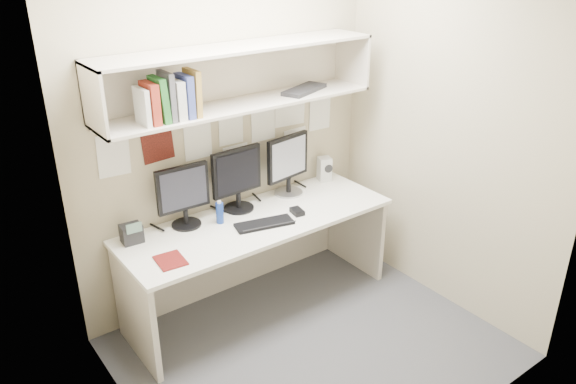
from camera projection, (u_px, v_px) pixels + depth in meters
floor at (313, 348)px, 3.83m from camera, size 2.40×2.00×0.01m
wall_back at (228, 130)px, 4.02m from camera, size 2.40×0.02×2.60m
wall_front at (456, 240)px, 2.56m from camera, size 2.40×0.02×2.60m
wall_left at (120, 231)px, 2.64m from camera, size 0.02×2.00×2.60m
wall_right at (449, 133)px, 3.95m from camera, size 0.02×2.00×2.60m
desk at (258, 262)px, 4.15m from camera, size 2.00×0.70×0.73m
overhead_hutch at (236, 75)px, 3.74m from camera, size 2.00×0.38×0.40m
pinned_papers at (229, 137)px, 4.04m from camera, size 1.92×0.01×0.48m
monitor_left at (183, 193)px, 3.81m from camera, size 0.38×0.21×0.44m
monitor_center at (237, 177)px, 4.04m from camera, size 0.40×0.22×0.47m
monitor_right at (288, 163)px, 4.29m from camera, size 0.40×0.22×0.47m
keyboard at (264, 224)px, 3.90m from camera, size 0.43×0.24×0.02m
mouse at (297, 211)px, 4.06m from camera, size 0.09×0.13×0.04m
speaker at (324, 169)px, 4.59m from camera, size 0.13×0.13×0.20m
blue_bottle at (220, 213)px, 3.91m from camera, size 0.05×0.05×0.17m
maroon_notebook at (171, 260)px, 3.47m from camera, size 0.18×0.22×0.01m
desk_phone at (132, 233)px, 3.67m from camera, size 0.14×0.13×0.16m
book_stack at (169, 99)px, 3.38m from camera, size 0.37×0.18×0.30m
hutch_tray at (304, 90)px, 4.06m from camera, size 0.43×0.29×0.03m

